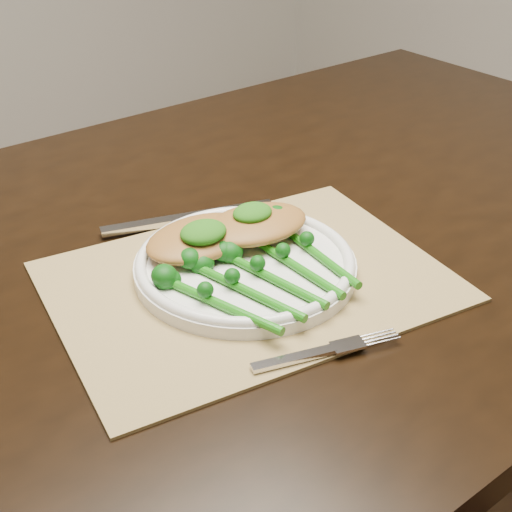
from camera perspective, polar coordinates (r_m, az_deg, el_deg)
dining_table at (r=1.15m, az=-1.10°, el=-14.37°), size 1.61×0.92×0.75m
placemat at (r=0.81m, az=-0.59°, el=-2.05°), size 0.48×0.39×0.00m
dinner_plate at (r=0.82m, az=-0.87°, el=-0.60°), size 0.26×0.26×0.02m
knife at (r=0.93m, az=-6.71°, el=2.87°), size 0.22×0.09×0.01m
fork at (r=0.71m, az=6.43°, el=-7.34°), size 0.15×0.06×0.00m
chicken_fillet_left at (r=0.84m, az=-4.48°, el=1.47°), size 0.14×0.10×0.03m
chicken_fillet_right at (r=0.85m, az=0.02°, el=2.58°), size 0.14×0.11×0.03m
pesto_dollop_left at (r=0.82m, az=-4.24°, el=1.92°), size 0.06×0.05×0.02m
pesto_dollop_right at (r=0.85m, az=-0.29°, el=3.48°), size 0.05×0.04×0.02m
broccolini_bundle at (r=0.78m, az=1.35°, el=-1.82°), size 0.19×0.20×0.04m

